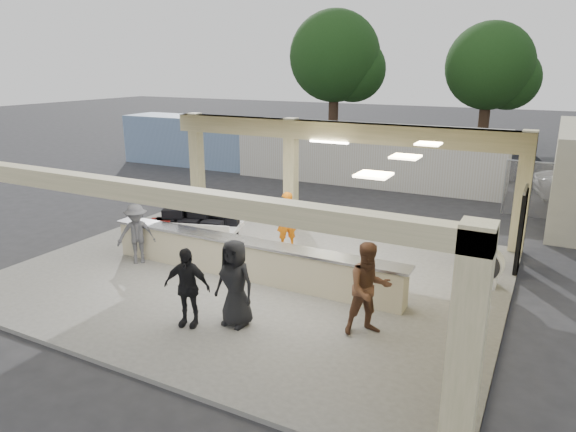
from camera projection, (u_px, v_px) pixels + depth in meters
The scene contains 15 objects.
ground at pixel (258, 274), 13.39m from camera, with size 120.00×120.00×0.00m, color #29292B.
pavilion at pixel (277, 219), 13.48m from camera, with size 12.01×10.00×3.55m.
baggage_counter at pixel (248, 259), 12.80m from camera, with size 8.20×0.58×0.98m.
luggage_cart at pixel (195, 221), 14.89m from camera, with size 2.83×2.19×1.46m.
drum_fan at pixel (484, 264), 12.35m from camera, with size 0.92×0.49×0.98m.
baggage_handler at pixel (287, 220), 14.82m from camera, with size 0.61×0.34×1.68m, color orange.
passenger_a at pixel (369, 289), 9.99m from camera, with size 0.92×0.40×1.89m, color brown.
passenger_b at pixel (187, 287), 10.35m from camera, with size 0.98×0.36×1.67m, color black.
passenger_c at pixel (137, 234), 13.69m from camera, with size 1.05×0.37×1.62m, color #4F4F54.
passenger_d at pixel (235, 283), 10.36m from camera, with size 0.89×0.36×1.82m, color black.
car_dark at pixel (514, 166), 24.01m from camera, with size 1.50×4.26×1.42m, color black.
container_white at pixel (366, 154), 23.54m from camera, with size 12.16×2.43×2.63m, color silver.
container_blue at pixel (210, 142), 27.58m from camera, with size 9.93×2.38×2.58m, color #7692BD.
tree_left at pixel (340, 60), 35.77m from camera, with size 6.60×6.30×9.00m.
tree_mid at pixel (495, 70), 33.20m from camera, with size 6.00×5.60×8.00m.
Camera 1 is at (6.44, -10.65, 5.23)m, focal length 32.00 mm.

